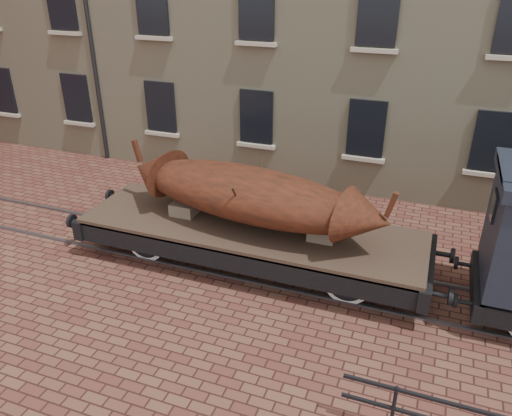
% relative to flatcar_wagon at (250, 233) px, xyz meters
% --- Properties ---
extents(ground, '(90.00, 90.00, 0.00)m').
position_rel_flatcar_wagon_xyz_m(ground, '(0.81, -0.00, -0.86)').
color(ground, '#552A23').
extents(rail_track, '(30.00, 1.52, 0.06)m').
position_rel_flatcar_wagon_xyz_m(rail_track, '(0.81, -0.00, -0.83)').
color(rail_track, '#59595E').
rests_on(rail_track, ground).
extents(flatcar_wagon, '(9.17, 2.49, 1.38)m').
position_rel_flatcar_wagon_xyz_m(flatcar_wagon, '(0.00, 0.00, 0.00)').
color(flatcar_wagon, '#412E23').
rests_on(flatcar_wagon, ground).
extents(iron_boat, '(6.65, 2.62, 1.60)m').
position_rel_flatcar_wagon_xyz_m(iron_boat, '(-0.03, -0.00, 1.04)').
color(iron_boat, '#592312').
rests_on(iron_boat, flatcar_wagon).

